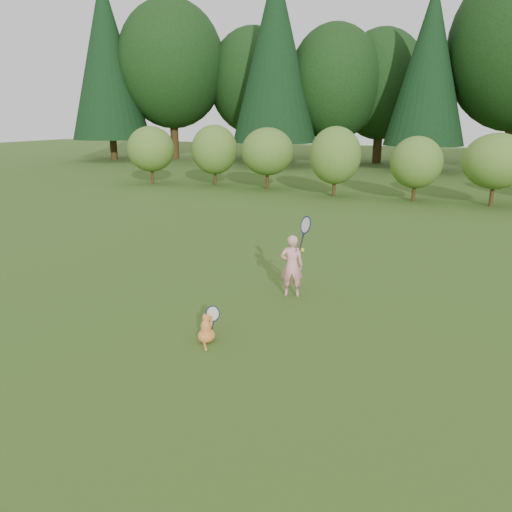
% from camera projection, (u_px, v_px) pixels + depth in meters
% --- Properties ---
extents(ground, '(100.00, 100.00, 0.00)m').
position_uv_depth(ground, '(226.00, 307.00, 8.34)').
color(ground, '#2D4E16').
rests_on(ground, ground).
extents(shrub_row, '(28.00, 3.00, 2.80)m').
position_uv_depth(shrub_row, '(372.00, 161.00, 19.50)').
color(shrub_row, '#4A6820').
rests_on(shrub_row, ground).
extents(woodland_backdrop, '(48.00, 10.00, 15.00)m').
position_uv_depth(woodland_backdrop, '(413.00, 31.00, 26.74)').
color(woodland_backdrop, black).
rests_on(woodland_backdrop, ground).
extents(child, '(0.67, 0.48, 1.65)m').
position_uv_depth(child, '(292.00, 264.00, 8.71)').
color(child, pink).
rests_on(child, ground).
extents(cat, '(0.34, 0.58, 0.57)m').
position_uv_depth(cat, '(206.00, 327.00, 7.02)').
color(cat, '#C37A25').
rests_on(cat, ground).
extents(tennis_ball, '(0.07, 0.07, 0.07)m').
position_uv_depth(tennis_ball, '(302.00, 250.00, 8.72)').
color(tennis_ball, '#A1DE1A').
rests_on(tennis_ball, ground).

